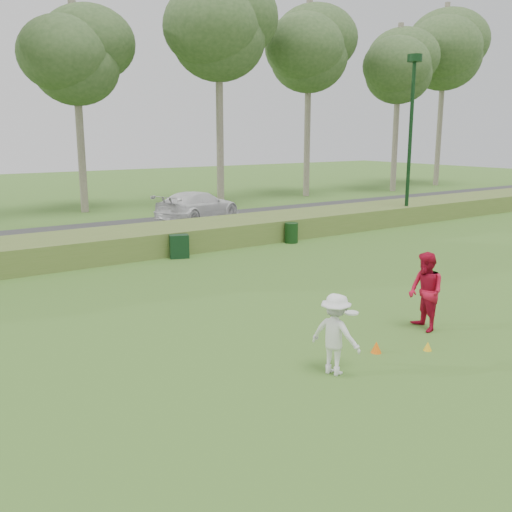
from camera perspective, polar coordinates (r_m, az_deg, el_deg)
ground at (r=12.64m, az=10.44°, el=-8.97°), size 120.00×120.00×0.00m
reed_strip at (r=22.33m, az=-11.70°, el=1.47°), size 80.00×3.00×0.90m
park_road at (r=27.01m, az=-15.81°, el=2.20°), size 80.00×6.00×0.06m
lamp_post at (r=29.58m, az=15.32°, el=13.90°), size 0.70×0.70×8.18m
tree_4 at (r=34.62m, az=-17.63°, el=18.46°), size 6.24×6.24×11.50m
tree_5 at (r=36.35m, az=-3.76°, el=21.65°), size 7.28×7.28×14.00m
tree_6 at (r=41.92m, az=5.30°, el=19.84°), size 7.02×7.02×13.50m
tree_7 at (r=46.62m, az=14.10°, el=17.84°), size 6.50×6.50×12.50m
tree_8 at (r=53.05m, az=18.34°, el=18.93°), size 8.06×8.06×15.00m
player_white at (r=11.01m, az=7.95°, el=-7.75°), size 0.98×1.16×1.58m
player_red at (r=13.79m, az=16.61°, el=-3.45°), size 0.94×1.07×1.85m
cone_orange at (r=12.37m, az=11.94°, el=-8.90°), size 0.23×0.23×0.25m
cone_yellow at (r=12.77m, az=16.80°, el=-8.62°), size 0.18×0.18×0.20m
utility_cabinet at (r=21.12m, az=-7.69°, el=0.96°), size 0.80×0.64×0.87m
trash_bin at (r=23.89m, az=3.55°, el=2.33°), size 0.71×0.71×0.84m
car_right at (r=29.89m, az=-5.81°, el=5.04°), size 5.54×3.78×1.49m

